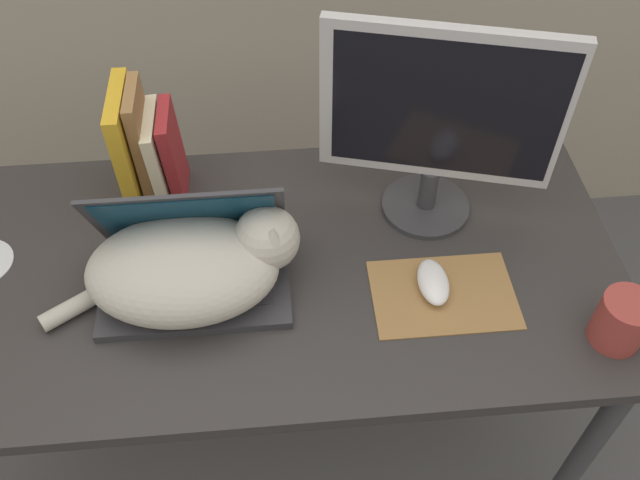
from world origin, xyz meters
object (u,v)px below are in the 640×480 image
cat (193,265)px  computer_mouse (433,282)px  book_row (147,150)px  laptop (194,262)px  mug (624,321)px  external_monitor (440,121)px

cat → computer_mouse: bearing=-4.3°
cat → book_row: bearing=109.5°
cat → computer_mouse: (0.42, -0.03, -0.05)m
laptop → mug: laptop is taller
laptop → computer_mouse: 0.43m
external_monitor → book_row: bearing=170.1°
laptop → external_monitor: bearing=16.7°
cat → external_monitor: size_ratio=1.10×
cat → computer_mouse: 0.43m
mug → computer_mouse: bearing=155.9°
external_monitor → computer_mouse: external_monitor is taller
laptop → external_monitor: size_ratio=0.81×
external_monitor → computer_mouse: (-0.03, -0.20, -0.21)m
computer_mouse → mug: bearing=-24.1°
external_monitor → computer_mouse: 0.29m
external_monitor → book_row: size_ratio=1.66×
laptop → book_row: 0.26m
laptop → computer_mouse: laptop is taller
external_monitor → mug: external_monitor is taller
external_monitor → cat: bearing=-159.4°
mug → external_monitor: bearing=128.7°
computer_mouse → mug: 0.32m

